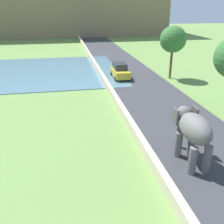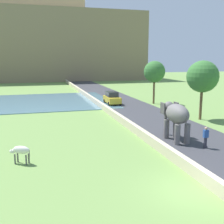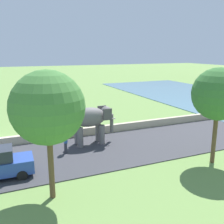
{
  "view_description": "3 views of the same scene",
  "coord_description": "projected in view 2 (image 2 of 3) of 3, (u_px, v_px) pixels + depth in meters",
  "views": [
    {
      "loc": [
        -3.3,
        -3.74,
        8.44
      ],
      "look_at": [
        -0.25,
        12.26,
        1.6
      ],
      "focal_mm": 41.67,
      "sensor_mm": 36.0,
      "label": 1
    },
    {
      "loc": [
        -7.03,
        -10.8,
        6.41
      ],
      "look_at": [
        -0.61,
        12.0,
        1.77
      ],
      "focal_mm": 43.66,
      "sensor_mm": 36.0,
      "label": 2
    },
    {
      "loc": [
        21.72,
        1.73,
        7.19
      ],
      "look_at": [
        0.4,
        10.91,
        1.68
      ],
      "focal_mm": 41.19,
      "sensor_mm": 36.0,
      "label": 3
    }
  ],
  "objects": [
    {
      "name": "person_beside_elephant",
      "position": [
        206.0,
        137.0,
        19.55
      ],
      "size": [
        0.36,
        0.22,
        1.63
      ],
      "color": "#33333D",
      "rests_on": "ground"
    },
    {
      "name": "ground_plane",
      "position": [
        190.0,
        192.0,
        13.3
      ],
      "size": [
        220.0,
        220.0,
        0.0
      ],
      "primitive_type": "plane",
      "color": "#6B8E47"
    },
    {
      "name": "elephant",
      "position": [
        176.0,
        116.0,
        21.3
      ],
      "size": [
        1.41,
        3.47,
        2.99
      ],
      "color": "slate",
      "rests_on": "ground"
    },
    {
      "name": "hill_distant",
      "position": [
        37.0,
        47.0,
        85.82
      ],
      "size": [
        64.0,
        28.0,
        20.21
      ],
      "primitive_type": "cube",
      "color": "#897556",
      "rests_on": "ground"
    },
    {
      "name": "road_surface",
      "position": [
        138.0,
        111.0,
        33.52
      ],
      "size": [
        7.0,
        120.0,
        0.06
      ],
      "primitive_type": "cube",
      "color": "#38383D",
      "rests_on": "ground"
    },
    {
      "name": "car_yellow",
      "position": [
        112.0,
        98.0,
        38.94
      ],
      "size": [
        1.83,
        4.02,
        1.8
      ],
      "color": "gold",
      "rests_on": "ground"
    },
    {
      "name": "tree_far",
      "position": [
        154.0,
        72.0,
        38.73
      ],
      "size": [
        3.05,
        3.05,
        6.13
      ],
      "color": "brown",
      "rests_on": "ground"
    },
    {
      "name": "cow_white",
      "position": [
        21.0,
        151.0,
        16.76
      ],
      "size": [
        1.37,
        0.97,
        1.15
      ],
      "color": "silver",
      "rests_on": "ground"
    },
    {
      "name": "tree_mid",
      "position": [
        203.0,
        77.0,
        28.36
      ],
      "size": [
        3.33,
        3.33,
        6.25
      ],
      "color": "brown",
      "rests_on": "ground"
    },
    {
      "name": "fort_on_hill",
      "position": [
        36.0,
        3.0,
        83.38
      ],
      "size": [
        29.83,
        8.0,
        7.71
      ],
      "color": "tan",
      "rests_on": "hill_distant"
    },
    {
      "name": "barrier_wall",
      "position": [
        113.0,
        114.0,
        30.56
      ],
      "size": [
        0.4,
        110.0,
        0.72
      ],
      "primitive_type": "cube",
      "color": "beige",
      "rests_on": "ground"
    }
  ]
}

